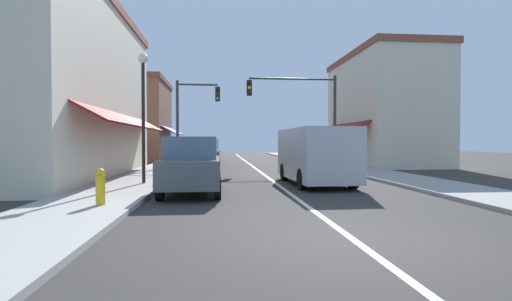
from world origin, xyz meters
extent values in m
plane|color=#33302D|center=(0.00, 18.00, 0.00)|extent=(80.00, 80.00, 0.00)
cube|color=#A39E99|center=(-5.50, 18.00, 0.06)|extent=(2.60, 56.00, 0.12)
cube|color=gray|center=(5.50, 18.00, 0.06)|extent=(2.60, 56.00, 0.12)
cube|color=silver|center=(0.00, 18.00, 0.00)|extent=(0.14, 52.00, 0.01)
cube|color=beige|center=(-9.32, 12.00, 3.79)|extent=(5.04, 14.00, 7.57)
cube|color=brown|center=(-9.32, 12.00, 7.77)|extent=(5.24, 14.20, 0.40)
cube|color=slate|center=(-6.86, 12.00, 1.40)|extent=(0.08, 10.64, 1.80)
cube|color=maroon|center=(-6.25, 12.00, 2.60)|extent=(1.27, 11.76, 0.73)
cube|color=slate|center=(-6.86, 8.92, 5.45)|extent=(0.08, 1.10, 1.30)
cube|color=slate|center=(-6.86, 15.08, 5.45)|extent=(0.08, 1.10, 1.30)
cube|color=beige|center=(9.30, 20.00, 3.68)|extent=(4.99, 10.00, 7.35)
cube|color=brown|center=(9.30, 20.00, 7.55)|extent=(5.19, 10.20, 0.40)
cube|color=slate|center=(6.86, 20.00, 1.40)|extent=(0.08, 7.60, 1.80)
cube|color=maroon|center=(6.25, 20.00, 2.60)|extent=(1.27, 8.40, 0.73)
cube|color=slate|center=(6.86, 17.80, 5.29)|extent=(0.08, 1.10, 1.30)
cube|color=slate|center=(6.86, 22.20, 5.29)|extent=(0.08, 1.10, 1.30)
cube|color=brown|center=(-9.44, 28.00, 3.30)|extent=(5.28, 8.00, 6.60)
cube|color=brown|center=(-9.44, 28.00, 6.80)|extent=(5.48, 8.20, 0.40)
cube|color=slate|center=(-6.86, 28.00, 1.40)|extent=(0.08, 6.08, 1.80)
cube|color=navy|center=(-6.25, 28.00, 2.60)|extent=(1.27, 6.72, 0.73)
cube|color=slate|center=(-6.86, 26.24, 4.75)|extent=(0.08, 1.10, 1.30)
cube|color=slate|center=(-6.86, 29.76, 4.75)|extent=(0.08, 1.10, 1.30)
cube|color=#4C5156|center=(-3.05, 6.01, 0.71)|extent=(1.73, 4.11, 0.80)
cube|color=slate|center=(-3.05, 5.91, 1.44)|extent=(1.53, 2.01, 0.66)
cylinder|color=black|center=(-3.84, 7.36, 0.31)|extent=(0.20, 0.62, 0.62)
cylinder|color=black|center=(-2.26, 7.36, 0.31)|extent=(0.20, 0.62, 0.62)
cylinder|color=black|center=(-3.83, 4.65, 0.31)|extent=(0.20, 0.62, 0.62)
cylinder|color=black|center=(-2.25, 4.66, 0.31)|extent=(0.20, 0.62, 0.62)
cube|color=maroon|center=(-3.23, 10.44, 0.71)|extent=(1.78, 4.12, 0.80)
cube|color=slate|center=(-3.23, 10.34, 1.44)|extent=(1.55, 2.02, 0.66)
cylinder|color=black|center=(-4.04, 11.78, 0.31)|extent=(0.21, 0.62, 0.62)
cylinder|color=black|center=(-2.46, 11.81, 0.31)|extent=(0.21, 0.62, 0.62)
cylinder|color=black|center=(-4.00, 9.08, 0.31)|extent=(0.21, 0.62, 0.62)
cylinder|color=black|center=(-2.42, 9.10, 0.31)|extent=(0.21, 0.62, 0.62)
cube|color=#0F4C33|center=(-3.06, 16.00, 0.71)|extent=(1.77, 4.12, 0.80)
cube|color=slate|center=(-3.06, 15.90, 1.44)|extent=(1.54, 2.02, 0.66)
cylinder|color=black|center=(-3.84, 17.36, 0.31)|extent=(0.21, 0.62, 0.62)
cylinder|color=black|center=(-2.25, 17.35, 0.31)|extent=(0.21, 0.62, 0.62)
cylinder|color=black|center=(-3.87, 14.66, 0.31)|extent=(0.21, 0.62, 0.62)
cylinder|color=black|center=(-2.29, 14.64, 0.31)|extent=(0.21, 0.62, 0.62)
cube|color=brown|center=(-3.03, 21.04, 0.71)|extent=(1.76, 4.12, 0.80)
cube|color=slate|center=(-3.03, 20.94, 1.44)|extent=(1.54, 2.01, 0.66)
cylinder|color=black|center=(-3.83, 22.39, 0.31)|extent=(0.21, 0.62, 0.62)
cylinder|color=black|center=(-2.25, 22.40, 0.31)|extent=(0.21, 0.62, 0.62)
cylinder|color=black|center=(-3.81, 19.68, 0.31)|extent=(0.21, 0.62, 0.62)
cylinder|color=black|center=(-2.23, 19.70, 0.31)|extent=(0.21, 0.62, 0.62)
cube|color=navy|center=(-3.06, 25.44, 0.71)|extent=(1.83, 4.14, 0.80)
cube|color=slate|center=(-3.06, 25.34, 1.44)|extent=(1.57, 2.04, 0.66)
cylinder|color=black|center=(-3.82, 26.81, 0.31)|extent=(0.22, 0.63, 0.62)
cylinder|color=black|center=(-2.23, 26.77, 0.31)|extent=(0.22, 0.63, 0.62)
cylinder|color=black|center=(-3.89, 24.10, 0.31)|extent=(0.22, 0.63, 0.62)
cylinder|color=black|center=(-2.31, 24.06, 0.31)|extent=(0.22, 0.63, 0.62)
cube|color=#B2B7BC|center=(1.43, 8.15, 1.17)|extent=(2.09, 5.05, 1.90)
cube|color=slate|center=(1.36, 10.55, 1.59)|extent=(1.73, 0.32, 0.84)
cube|color=black|center=(1.36, 10.73, 0.48)|extent=(1.87, 0.25, 0.24)
cylinder|color=black|center=(0.50, 9.67, 0.36)|extent=(0.26, 0.73, 0.72)
cylinder|color=black|center=(2.27, 9.72, 0.36)|extent=(0.26, 0.73, 0.72)
cylinder|color=black|center=(0.58, 6.58, 0.36)|extent=(0.26, 0.73, 0.72)
cylinder|color=black|center=(2.35, 6.62, 0.36)|extent=(0.26, 0.73, 0.72)
cylinder|color=#333333|center=(4.80, 16.64, 2.82)|extent=(0.18, 0.18, 5.64)
cylinder|color=#333333|center=(2.19, 16.64, 5.39)|extent=(5.22, 0.12, 0.12)
cube|color=black|center=(-0.42, 16.46, 4.79)|extent=(0.30, 0.24, 0.90)
sphere|color=#420F0F|center=(-0.42, 16.33, 5.07)|extent=(0.20, 0.20, 0.20)
sphere|color=yellow|center=(-0.42, 16.33, 4.79)|extent=(0.20, 0.20, 0.20)
sphere|color=#0C3316|center=(-0.42, 16.33, 4.51)|extent=(0.20, 0.20, 0.20)
cylinder|color=#333333|center=(-4.80, 18.30, 2.73)|extent=(0.18, 0.18, 5.46)
cylinder|color=#333333|center=(-3.54, 18.30, 5.21)|extent=(2.52, 0.12, 0.12)
cube|color=black|center=(-2.28, 18.12, 4.61)|extent=(0.30, 0.24, 0.90)
sphere|color=#420F0F|center=(-2.28, 17.99, 4.89)|extent=(0.20, 0.20, 0.20)
sphere|color=#3D2D0C|center=(-2.28, 17.99, 4.61)|extent=(0.20, 0.20, 0.20)
sphere|color=green|center=(-2.28, 17.99, 4.33)|extent=(0.20, 0.20, 0.20)
cylinder|color=black|center=(-4.94, 8.15, 2.23)|extent=(0.12, 0.12, 4.45)
sphere|color=white|center=(-4.94, 8.15, 4.63)|extent=(0.36, 0.36, 0.36)
cylinder|color=gold|center=(-5.02, 3.33, 0.47)|extent=(0.22, 0.22, 0.70)
sphere|color=gold|center=(-5.02, 3.33, 0.89)|extent=(0.20, 0.20, 0.20)
camera|label=1|loc=(-2.21, -6.08, 1.62)|focal=26.90mm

